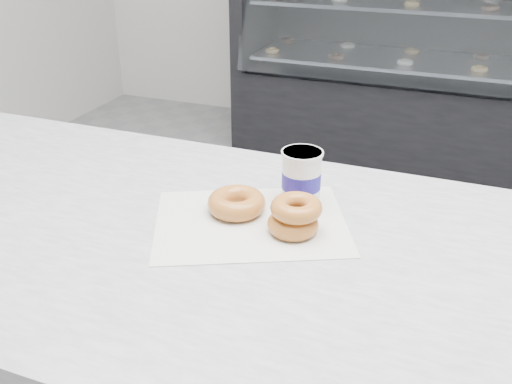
{
  "coord_description": "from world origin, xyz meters",
  "views": [
    {
      "loc": [
        0.18,
        -1.36,
        1.41
      ],
      "look_at": [
        -0.15,
        -0.51,
        0.95
      ],
      "focal_mm": 40.0,
      "sensor_mm": 36.0,
      "label": 1
    }
  ],
  "objects_px": {
    "donut_single": "(236,203)",
    "donut_stack": "(295,216)",
    "display_case": "(441,78)",
    "coffee_cup": "(301,177)"
  },
  "relations": [
    {
      "from": "donut_single",
      "to": "donut_stack",
      "type": "relative_size",
      "value": 0.85
    },
    {
      "from": "display_case",
      "to": "coffee_cup",
      "type": "distance_m",
      "value": 2.59
    },
    {
      "from": "display_case",
      "to": "coffee_cup",
      "type": "height_order",
      "value": "display_case"
    },
    {
      "from": "donut_single",
      "to": "donut_stack",
      "type": "height_order",
      "value": "donut_stack"
    },
    {
      "from": "donut_stack",
      "to": "coffee_cup",
      "type": "bearing_deg",
      "value": 101.73
    },
    {
      "from": "display_case",
      "to": "donut_stack",
      "type": "relative_size",
      "value": 18.84
    },
    {
      "from": "display_case",
      "to": "coffee_cup",
      "type": "relative_size",
      "value": 22.75
    },
    {
      "from": "display_case",
      "to": "donut_single",
      "type": "distance_m",
      "value": 2.67
    },
    {
      "from": "donut_stack",
      "to": "display_case",
      "type": "bearing_deg",
      "value": 88.44
    },
    {
      "from": "display_case",
      "to": "donut_stack",
      "type": "xyz_separation_m",
      "value": [
        -0.07,
        -2.66,
        0.44
      ]
    }
  ]
}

